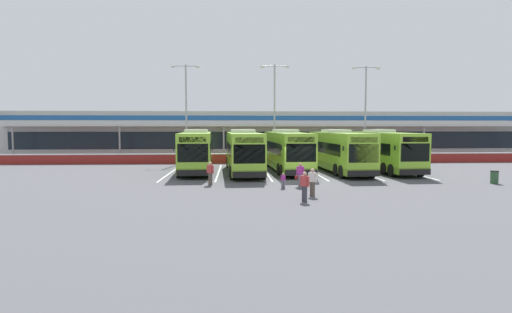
{
  "coord_description": "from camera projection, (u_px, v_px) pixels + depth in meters",
  "views": [
    {
      "loc": [
        -4.86,
        -29.9,
        4.01
      ],
      "look_at": [
        -3.14,
        3.0,
        1.6
      ],
      "focal_mm": 28.48,
      "sensor_mm": 36.0,
      "label": 1
    }
  ],
  "objects": [
    {
      "name": "red_barrier_wall",
      "position": [
        279.0,
        158.0,
        44.72
      ],
      "size": [
        60.0,
        0.4,
        1.1
      ],
      "color": "maroon",
      "rests_on": "ground"
    },
    {
      "name": "coach_bus_rightmost",
      "position": [
        383.0,
        151.0,
        37.04
      ],
      "size": [
        3.39,
        12.26,
        3.78
      ],
      "color": "#8CC633",
      "rests_on": "ground"
    },
    {
      "name": "lamp_post_centre",
      "position": [
        274.0,
        107.0,
        45.96
      ],
      "size": [
        3.24,
        0.28,
        11.0
      ],
      "color": "#9E9EA3",
      "rests_on": "ground"
    },
    {
      "name": "pedestrian_approaching_bus",
      "position": [
        312.0,
        181.0,
        23.43
      ],
      "size": [
        0.49,
        0.42,
        1.62
      ],
      "color": "#4C4238",
      "rests_on": "ground"
    },
    {
      "name": "pedestrian_with_handbag",
      "position": [
        300.0,
        174.0,
        27.01
      ],
      "size": [
        0.61,
        0.53,
        1.62
      ],
      "color": "slate",
      "rests_on": "ground"
    },
    {
      "name": "pedestrian_near_bin",
      "position": [
        210.0,
        173.0,
        27.9
      ],
      "size": [
        0.49,
        0.42,
        1.62
      ],
      "color": "#4C4238",
      "rests_on": "ground"
    },
    {
      "name": "pedestrian_child",
      "position": [
        283.0,
        180.0,
        26.46
      ],
      "size": [
        0.32,
        0.22,
        1.0
      ],
      "color": "slate",
      "rests_on": "ground"
    },
    {
      "name": "ground_plane",
      "position": [
        300.0,
        181.0,
        30.32
      ],
      "size": [
        200.0,
        200.0,
        0.0
      ],
      "primitive_type": "plane",
      "color": "#4C4C51"
    },
    {
      "name": "bay_stripe_mid_east",
      "position": [
        358.0,
        171.0,
        36.63
      ],
      "size": [
        0.14,
        13.0,
        0.01
      ],
      "primitive_type": "cube",
      "color": "silver",
      "rests_on": "ground"
    },
    {
      "name": "pedestrian_in_dark_coat",
      "position": [
        305.0,
        186.0,
        21.73
      ],
      "size": [
        0.47,
        0.42,
        1.62
      ],
      "color": "#33333D",
      "rests_on": "ground"
    },
    {
      "name": "lamp_post_west",
      "position": [
        186.0,
        107.0,
        45.98
      ],
      "size": [
        3.24,
        0.28,
        11.0
      ],
      "color": "#9E9EA3",
      "rests_on": "ground"
    },
    {
      "name": "bay_stripe_east",
      "position": [
        404.0,
        171.0,
        36.85
      ],
      "size": [
        0.14,
        13.0,
        0.01
      ],
      "primitive_type": "cube",
      "color": "silver",
      "rests_on": "ground"
    },
    {
      "name": "bay_stripe_west",
      "position": [
        219.0,
        172.0,
        35.97
      ],
      "size": [
        0.14,
        13.0,
        0.01
      ],
      "primitive_type": "cube",
      "color": "silver",
      "rests_on": "ground"
    },
    {
      "name": "coach_bus_leftmost",
      "position": [
        196.0,
        152.0,
        36.48
      ],
      "size": [
        3.39,
        12.26,
        3.78
      ],
      "color": "#8CC633",
      "rests_on": "ground"
    },
    {
      "name": "coach_bus_left_centre",
      "position": [
        243.0,
        152.0,
        35.32
      ],
      "size": [
        3.39,
        12.26,
        3.78
      ],
      "color": "#8CC633",
      "rests_on": "ground"
    },
    {
      "name": "litter_bin",
      "position": [
        494.0,
        177.0,
        28.67
      ],
      "size": [
        0.54,
        0.54,
        0.93
      ],
      "color": "#2D5133",
      "rests_on": "ground"
    },
    {
      "name": "bay_stripe_centre",
      "position": [
        312.0,
        172.0,
        36.41
      ],
      "size": [
        0.14,
        13.0,
        0.01
      ],
      "primitive_type": "cube",
      "color": "silver",
      "rests_on": "ground"
    },
    {
      "name": "coach_bus_right_centre",
      "position": [
        339.0,
        152.0,
        36.1
      ],
      "size": [
        3.39,
        12.26,
        3.78
      ],
      "color": "#8CC633",
      "rests_on": "ground"
    },
    {
      "name": "bay_stripe_far_west",
      "position": [
        171.0,
        172.0,
        35.75
      ],
      "size": [
        0.14,
        13.0,
        0.01
      ],
      "primitive_type": "cube",
      "color": "silver",
      "rests_on": "ground"
    },
    {
      "name": "terminal_building",
      "position": [
        269.0,
        134.0,
        56.9
      ],
      "size": [
        70.0,
        13.0,
        6.0
      ],
      "color": "silver",
      "rests_on": "ground"
    },
    {
      "name": "bay_stripe_mid_west",
      "position": [
        266.0,
        172.0,
        36.19
      ],
      "size": [
        0.14,
        13.0,
        0.01
      ],
      "primitive_type": "cube",
      "color": "silver",
      "rests_on": "ground"
    },
    {
      "name": "coach_bus_centre",
      "position": [
        287.0,
        152.0,
        36.65
      ],
      "size": [
        3.39,
        12.26,
        3.78
      ],
      "color": "#8CC633",
      "rests_on": "ground"
    },
    {
      "name": "lamp_post_east",
      "position": [
        365.0,
        107.0,
        47.13
      ],
      "size": [
        3.24,
        0.28,
        11.0
      ],
      "color": "#9E9EA3",
      "rests_on": "ground"
    }
  ]
}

